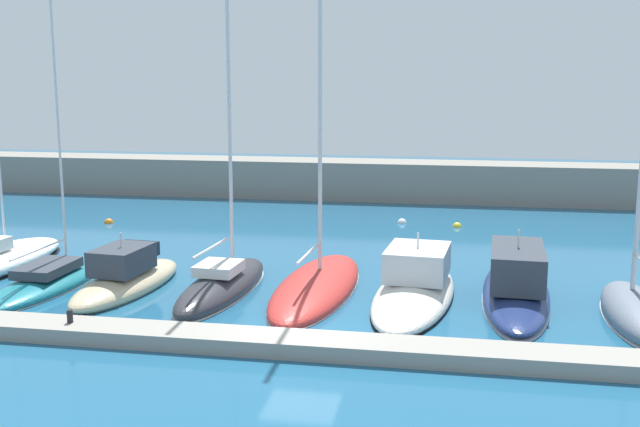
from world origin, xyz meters
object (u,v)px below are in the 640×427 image
at_px(sailboat_teal_second, 56,277).
at_px(sailboat_red_fifth, 317,285).
at_px(sailboat_slate_eighth, 635,310).
at_px(mooring_buoy_white, 402,223).
at_px(motorboat_sand_third, 127,279).
at_px(dock_bollard, 70,316).
at_px(sailboat_charcoal_fourth, 222,284).
at_px(motorboat_ivory_sixth, 415,288).
at_px(mooring_buoy_yellow, 457,227).
at_px(motorboat_navy_seventh, 516,283).
at_px(mooring_buoy_orange, 109,223).

distance_m(sailboat_teal_second, sailboat_red_fifth, 11.18).
distance_m(sailboat_slate_eighth, mooring_buoy_white, 19.39).
bearing_deg(motorboat_sand_third, dock_bollard, -168.47).
distance_m(motorboat_sand_third, sailboat_red_fifth, 7.84).
bearing_deg(sailboat_charcoal_fourth, motorboat_sand_third, 97.65).
height_order(motorboat_ivory_sixth, sailboat_slate_eighth, sailboat_slate_eighth).
height_order(sailboat_teal_second, motorboat_ivory_sixth, sailboat_teal_second).
bearing_deg(sailboat_teal_second, sailboat_slate_eighth, -90.87).
bearing_deg(mooring_buoy_yellow, sailboat_teal_second, -137.44).
distance_m(sailboat_charcoal_fourth, mooring_buoy_white, 17.32).
height_order(motorboat_navy_seventh, sailboat_slate_eighth, sailboat_slate_eighth).
bearing_deg(motorboat_ivory_sixth, mooring_buoy_white, 10.83).
xyz_separation_m(sailboat_slate_eighth, mooring_buoy_yellow, (-6.29, 16.26, -0.36)).
bearing_deg(motorboat_sand_third, mooring_buoy_yellow, -34.71).
relative_size(sailboat_charcoal_fourth, mooring_buoy_orange, 28.32).
bearing_deg(motorboat_navy_seventh, sailboat_teal_second, 96.58).
xyz_separation_m(motorboat_navy_seventh, mooring_buoy_yellow, (-2.25, 14.33, -0.63)).
height_order(sailboat_slate_eighth, dock_bollard, sailboat_slate_eighth).
relative_size(sailboat_charcoal_fourth, sailboat_slate_eighth, 1.33).
bearing_deg(motorboat_ivory_sixth, sailboat_red_fifth, 90.11).
xyz_separation_m(motorboat_navy_seventh, mooring_buoy_orange, (-22.95, 11.84, -0.63)).
relative_size(motorboat_sand_third, sailboat_slate_eighth, 0.66).
bearing_deg(sailboat_teal_second, motorboat_sand_third, -95.67).
relative_size(motorboat_sand_third, dock_bollard, 17.69).
bearing_deg(motorboat_sand_third, sailboat_red_fifth, -75.64).
bearing_deg(motorboat_ivory_sixth, mooring_buoy_yellow, -1.38).
height_order(motorboat_sand_third, mooring_buoy_orange, motorboat_sand_third).
xyz_separation_m(sailboat_charcoal_fourth, mooring_buoy_yellow, (9.44, 15.58, -0.37)).
height_order(sailboat_teal_second, sailboat_charcoal_fourth, sailboat_teal_second).
relative_size(sailboat_teal_second, mooring_buoy_yellow, 31.59).
bearing_deg(motorboat_sand_third, sailboat_slate_eighth, -85.57).
xyz_separation_m(motorboat_sand_third, mooring_buoy_white, (10.17, 16.48, -0.46)).
bearing_deg(mooring_buoy_white, motorboat_navy_seventh, -69.71).
distance_m(motorboat_ivory_sixth, motorboat_navy_seventh, 3.99).
distance_m(sailboat_slate_eighth, mooring_buoy_yellow, 17.44).
distance_m(mooring_buoy_orange, dock_bollard, 20.68).
xyz_separation_m(motorboat_sand_third, sailboat_slate_eighth, (19.73, -0.39, -0.11)).
bearing_deg(mooring_buoy_white, motorboat_sand_third, -121.69).
xyz_separation_m(sailboat_charcoal_fourth, dock_bollard, (-3.41, -6.03, 0.37)).
xyz_separation_m(mooring_buoy_yellow, mooring_buoy_orange, (-20.70, -2.49, 0.00)).
distance_m(motorboat_sand_third, mooring_buoy_orange, 15.23).
bearing_deg(sailboat_slate_eighth, sailboat_red_fifth, 84.11).
distance_m(motorboat_sand_third, mooring_buoy_yellow, 20.81).
bearing_deg(sailboat_red_fifth, mooring_buoy_orange, 53.41).
relative_size(mooring_buoy_white, mooring_buoy_orange, 0.99).
bearing_deg(sailboat_charcoal_fourth, motorboat_ivory_sixth, -82.44).
distance_m(motorboat_sand_third, mooring_buoy_white, 19.37).
bearing_deg(dock_bollard, motorboat_sand_third, 95.98).
xyz_separation_m(motorboat_sand_third, sailboat_red_fifth, (7.75, 1.20, -0.19)).
bearing_deg(sailboat_red_fifth, mooring_buoy_yellow, -18.73).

